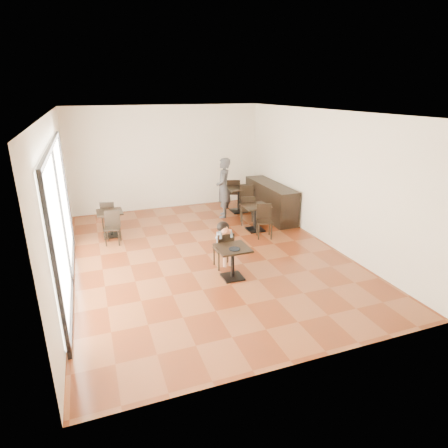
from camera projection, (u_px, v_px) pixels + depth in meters
name	position (u px, v px, depth m)	size (l,w,h in m)	color
floor	(207.00, 254.00, 8.76)	(6.00, 8.00, 0.01)	brown
ceiling	(204.00, 112.00, 7.68)	(6.00, 8.00, 0.01)	white
wall_back	(167.00, 158.00, 11.75)	(6.00, 0.01, 3.20)	silver
wall_front	(302.00, 261.00, 4.69)	(6.00, 0.01, 3.20)	silver
wall_left	(58.00, 201.00, 7.24)	(0.01, 8.00, 3.20)	silver
wall_right	(322.00, 177.00, 9.19)	(0.01, 8.00, 3.20)	silver
storefront_window	(60.00, 218.00, 6.88)	(0.04, 4.50, 2.60)	white
child_table	(233.00, 263.00, 7.54)	(0.64, 0.64, 0.68)	black
child_chair	(223.00, 249.00, 8.00)	(0.37, 0.37, 0.81)	black
child	(223.00, 245.00, 7.97)	(0.37, 0.51, 1.02)	slate
plate	(235.00, 249.00, 7.33)	(0.23, 0.23, 0.01)	black
pizza_slice	(226.00, 231.00, 7.67)	(0.24, 0.18, 0.05)	tan
adult_patron	(223.00, 188.00, 11.06)	(0.65, 0.42, 1.77)	#3D3E43
cafe_table_mid	(255.00, 218.00, 10.12)	(0.68, 0.68, 0.71)	black
cafe_table_left	(111.00, 224.00, 9.72)	(0.64, 0.64, 0.68)	black
cafe_table_back	(239.00, 200.00, 11.69)	(0.73, 0.73, 0.77)	black
chair_mid_a	(247.00, 209.00, 10.58)	(0.39, 0.39, 0.86)	black
chair_mid_b	(264.00, 222.00, 9.61)	(0.39, 0.39, 0.86)	black
chair_left_a	(109.00, 215.00, 10.18)	(0.37, 0.37, 0.82)	black
chair_left_b	(112.00, 228.00, 9.21)	(0.37, 0.37, 0.82)	black
chair_back_a	(233.00, 193.00, 12.16)	(0.42, 0.42, 0.93)	black
chair_back_b	(247.00, 202.00, 11.19)	(0.42, 0.42, 0.93)	black
service_counter	(270.00, 200.00, 11.22)	(0.60, 2.40, 1.00)	black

